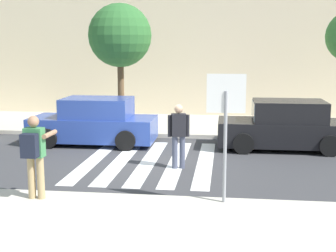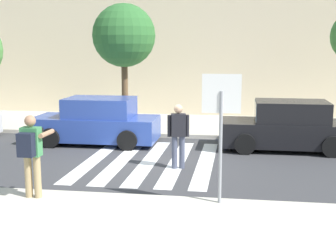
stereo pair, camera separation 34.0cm
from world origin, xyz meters
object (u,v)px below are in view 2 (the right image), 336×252
(stop_sign, at_px, (221,110))
(parked_car_blue, at_px, (97,122))
(street_tree_center, at_px, (124,36))
(parked_car_black, at_px, (287,127))
(pedestrian_crossing, at_px, (178,133))
(photographer_with_backpack, at_px, (31,149))

(stop_sign, xyz_separation_m, parked_car_blue, (-4.32, 5.76, -1.29))
(street_tree_center, bearing_deg, parked_car_blue, -97.71)
(stop_sign, xyz_separation_m, street_tree_center, (-3.98, 8.27, 1.58))
(stop_sign, bearing_deg, street_tree_center, 115.68)
(stop_sign, xyz_separation_m, parked_car_black, (1.87, 5.76, -1.29))
(pedestrian_crossing, relative_size, parked_car_blue, 0.42)
(parked_car_blue, relative_size, parked_car_black, 1.00)
(photographer_with_backpack, height_order, parked_car_black, photographer_with_backpack)
(pedestrian_crossing, xyz_separation_m, street_tree_center, (-2.75, 5.27, 2.62))
(pedestrian_crossing, bearing_deg, parked_car_blue, 138.17)
(stop_sign, xyz_separation_m, photographer_with_backpack, (-3.84, -0.28, -0.85))
(parked_car_blue, height_order, parked_car_black, same)
(photographer_with_backpack, relative_size, street_tree_center, 0.37)
(stop_sign, relative_size, street_tree_center, 0.55)
(photographer_with_backpack, height_order, pedestrian_crossing, photographer_with_backpack)
(stop_sign, distance_m, photographer_with_backpack, 3.94)
(parked_car_blue, bearing_deg, stop_sign, -53.15)
(stop_sign, height_order, parked_car_black, stop_sign)
(photographer_with_backpack, relative_size, pedestrian_crossing, 1.00)
(parked_car_black, bearing_deg, street_tree_center, 156.75)
(photographer_with_backpack, height_order, street_tree_center, street_tree_center)
(photographer_with_backpack, bearing_deg, pedestrian_crossing, 51.49)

